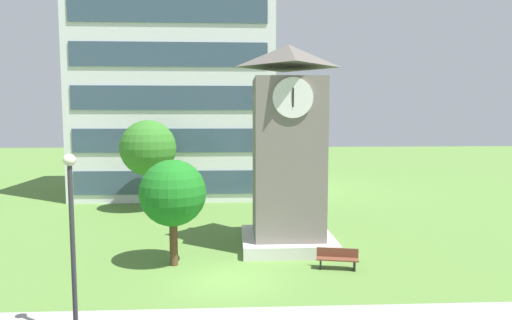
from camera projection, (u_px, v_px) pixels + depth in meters
The scene contains 8 objects.
ground_plane at pixel (225, 279), 18.23m from camera, with size 160.00×160.00×0.00m, color #567F38.
kerb_strip at pixel (223, 318), 14.69m from camera, with size 120.00×1.60×0.01m, color #9E9E99.
office_building at pixel (179, 82), 38.83m from camera, with size 15.91×11.06×19.20m.
clock_tower at pixel (288, 159), 22.39m from camera, with size 4.56×4.56×10.09m.
park_bench at pixel (337, 258), 19.44m from camera, with size 1.86×0.84×0.88m.
street_lamp at pixel (72, 224), 13.07m from camera, with size 0.36×0.36×5.52m.
tree_streetside at pixel (173, 193), 19.66m from camera, with size 2.94×2.94×4.73m.
tree_by_building at pixel (148, 148), 31.03m from camera, with size 3.87×3.87×6.36m.
Camera 1 is at (0.37, -17.72, 6.58)m, focal length 31.48 mm.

